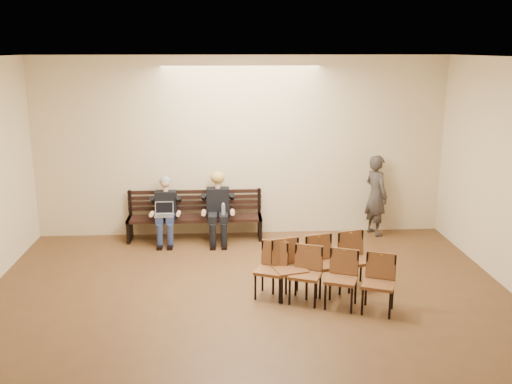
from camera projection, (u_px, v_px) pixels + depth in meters
ground at (257, 366)px, 6.69m from camera, size 10.00×10.00×0.00m
room_walls at (253, 141)px, 6.83m from camera, size 8.02×10.01×3.51m
bench at (195, 228)px, 11.08m from camera, size 2.60×0.90×0.45m
seated_man at (166, 212)px, 10.84m from camera, size 0.50×0.69×1.20m
seated_woman at (218, 209)px, 10.89m from camera, size 0.54×0.75×1.26m
laptop at (164, 216)px, 10.64m from camera, size 0.35×0.27×0.25m
water_bottle at (223, 216)px, 10.70m from camera, size 0.08×0.08×0.23m
bag at (291, 260)px, 9.61m from camera, size 0.51×0.44×0.31m
passerby at (376, 189)px, 11.21m from camera, size 0.67×0.79×1.85m
chair_row_front at (324, 265)px, 8.62m from camera, size 1.62×0.87×0.87m
chair_row_back at (323, 278)px, 8.21m from camera, size 2.03×1.18×0.82m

